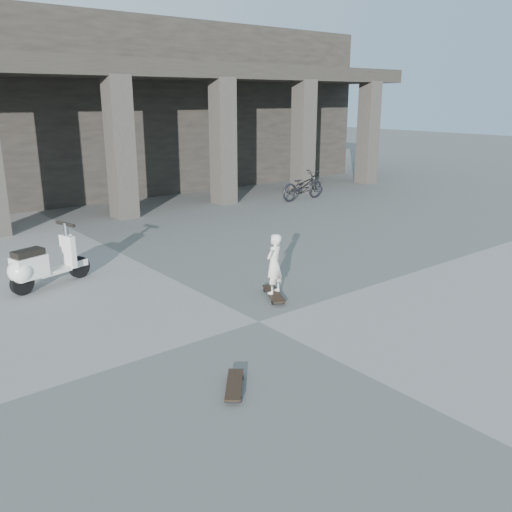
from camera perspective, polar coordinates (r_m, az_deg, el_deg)
ground at (r=8.56m, az=0.26°, el=-6.93°), size 90.00×90.00×0.00m
longboard at (r=9.53m, az=1.88°, el=-4.00°), size 0.60×0.91×0.09m
skateboard_spare at (r=6.68m, az=-2.30°, el=-13.42°), size 0.62×0.70×0.09m
child at (r=9.35m, az=1.91°, el=-0.84°), size 0.45×0.36×1.06m
scooter at (r=10.56m, az=-22.08°, el=-1.01°), size 1.60×0.75×1.14m
bicycle at (r=18.74m, az=4.93°, el=7.38°), size 1.86×0.70×0.97m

